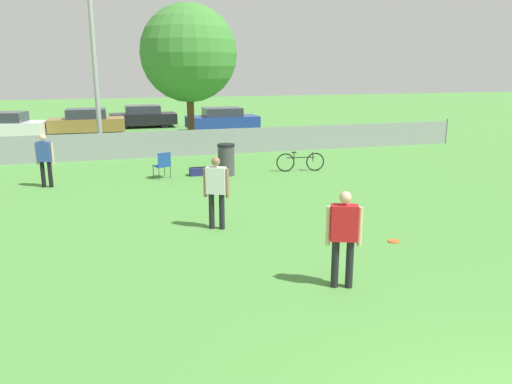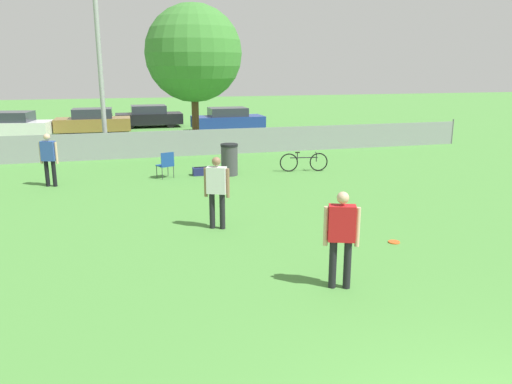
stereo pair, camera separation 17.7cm
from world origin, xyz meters
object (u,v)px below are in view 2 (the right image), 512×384
object	(u,v)px
spectator_in_blue	(49,156)
gear_bag_sideline	(201,171)
folding_chair_sideline	(166,163)
parked_car_blue	(228,119)
player_receiver_white	(217,187)
parked_car_white	(11,125)
player_defender_red	(341,233)
trash_bin	(229,159)
parked_car_dark	(149,116)
bicycle_sideline	(304,162)
tree_near_pole	(194,53)
light_pole	(96,12)
parked_car_tan	(93,122)
frisbee_disc	(394,242)

from	to	relation	value
spectator_in_blue	gear_bag_sideline	bearing A→B (deg)	-155.78
folding_chair_sideline	parked_car_blue	xyz separation A→B (m)	(4.77, 12.10, 0.16)
player_receiver_white	gear_bag_sideline	bearing A→B (deg)	110.35
parked_car_white	parked_car_blue	bearing A→B (deg)	10.03
player_receiver_white	player_defender_red	distance (m)	4.00
folding_chair_sideline	trash_bin	world-z (taller)	trash_bin
trash_bin	parked_car_dark	bearing A→B (deg)	96.67
spectator_in_blue	bicycle_sideline	world-z (taller)	spectator_in_blue
player_defender_red	bicycle_sideline	bearing A→B (deg)	93.82
tree_near_pole	light_pole	bearing A→B (deg)	-176.34
spectator_in_blue	parked_car_blue	world-z (taller)	spectator_in_blue
folding_chair_sideline	parked_car_tan	bearing A→B (deg)	-98.35
parked_car_white	parked_car_tan	bearing A→B (deg)	16.97
spectator_in_blue	gear_bag_sideline	distance (m)	4.97
parked_car_dark	trash_bin	bearing A→B (deg)	-83.88
gear_bag_sideline	parked_car_dark	size ratio (longest dim) A/B	0.15
player_receiver_white	parked_car_blue	distance (m)	18.42
player_receiver_white	bicycle_sideline	distance (m)	7.14
light_pole	gear_bag_sideline	bearing A→B (deg)	-57.92
tree_near_pole	parked_car_white	bearing A→B (deg)	144.09
light_pole	parked_car_dark	xyz separation A→B (m)	(2.45, 9.84, -5.20)
parked_car_tan	light_pole	bearing A→B (deg)	-82.80
parked_car_white	player_defender_red	bearing A→B (deg)	-57.46
spectator_in_blue	parked_car_tan	size ratio (longest dim) A/B	0.41
tree_near_pole	parked_car_dark	size ratio (longest dim) A/B	1.57
player_defender_red	bicycle_sideline	xyz separation A→B (m)	(2.89, 9.41, -0.65)
frisbee_disc	bicycle_sideline	xyz separation A→B (m)	(0.79, 7.64, 0.33)
player_receiver_white	light_pole	bearing A→B (deg)	129.49
frisbee_disc	parked_car_white	bearing A→B (deg)	119.17
player_receiver_white	parked_car_white	world-z (taller)	player_receiver_white
bicycle_sideline	gear_bag_sideline	size ratio (longest dim) A/B	2.94
folding_chair_sideline	parked_car_tan	world-z (taller)	parked_car_tan
trash_bin	parked_car_blue	world-z (taller)	parked_car_blue
parked_car_dark	player_defender_red	bearing A→B (deg)	-86.76
spectator_in_blue	frisbee_disc	world-z (taller)	spectator_in_blue
light_pole	parked_car_white	world-z (taller)	light_pole
player_receiver_white	frisbee_disc	xyz separation A→B (m)	(3.50, -1.98, -0.98)
parked_car_tan	player_receiver_white	bearing A→B (deg)	-78.38
player_defender_red	player_receiver_white	bearing A→B (deg)	131.42
player_defender_red	folding_chair_sideline	xyz separation A→B (m)	(-2.03, 9.60, -0.49)
parked_car_tan	tree_near_pole	bearing A→B (deg)	-54.70
tree_near_pole	folding_chair_sideline	distance (m)	7.05
light_pole	spectator_in_blue	size ratio (longest dim) A/B	6.03
light_pole	parked_car_tan	bearing A→B (deg)	96.27
spectator_in_blue	bicycle_sideline	xyz separation A→B (m)	(8.58, 0.08, -0.62)
trash_bin	folding_chair_sideline	bearing A→B (deg)	177.20
player_receiver_white	player_defender_red	bearing A→B (deg)	-43.46
player_defender_red	bicycle_sideline	distance (m)	9.87
player_receiver_white	trash_bin	distance (m)	5.96
player_defender_red	light_pole	bearing A→B (deg)	126.17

